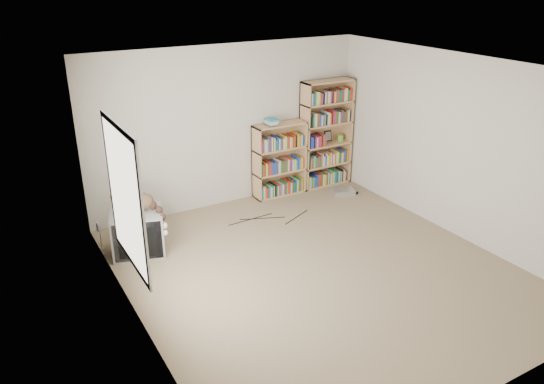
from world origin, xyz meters
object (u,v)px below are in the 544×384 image
bookcase_tall (325,136)px  bookcase_short (279,163)px  crt_tv (138,232)px  cat (140,205)px  dvd_player (343,192)px

bookcase_tall → bookcase_short: 0.97m
crt_tv → bookcase_tall: bearing=28.4°
bookcase_tall → bookcase_short: size_ratio=1.50×
bookcase_tall → cat: bearing=-167.3°
cat → bookcase_tall: (3.49, 0.79, 0.20)m
crt_tv → bookcase_short: 2.74m
crt_tv → bookcase_tall: 3.67m
cat → crt_tv: bearing=157.5°
bookcase_short → crt_tv: bearing=-164.0°
crt_tv → dvd_player: 3.57m
bookcase_short → dvd_player: bearing=-30.6°
bookcase_tall → bookcase_short: (-0.92, 0.00, -0.31)m
dvd_player → bookcase_tall: bearing=111.0°
crt_tv → cat: size_ratio=1.21×
bookcase_short → dvd_player: bookcase_short is taller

